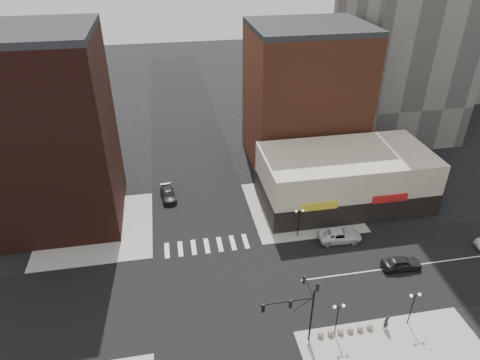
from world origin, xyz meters
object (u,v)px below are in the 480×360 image
object	(u,v)px
street_lamp_ne	(299,216)
dark_sedan_north	(168,194)
street_lamp_se_b	(414,301)
pedestrian	(386,322)
white_suv	(340,235)
dark_sedan_east	(402,263)
traffic_signal	(302,304)
street_lamp_se_a	(338,312)

from	to	relation	value
street_lamp_ne	dark_sedan_north	world-z (taller)	street_lamp_ne
street_lamp_se_b	street_lamp_ne	xyz separation A→B (m)	(-7.00, 16.00, 0.00)
pedestrian	street_lamp_se_b	bearing A→B (deg)	166.17
white_suv	street_lamp_se_b	bearing A→B (deg)	-168.55
dark_sedan_east	dark_sedan_north	bearing A→B (deg)	55.76
dark_sedan_east	dark_sedan_north	xyz separation A→B (m)	(-26.95, 20.46, -0.09)
street_lamp_se_b	street_lamp_ne	size ratio (longest dim) A/B	1.00
traffic_signal	street_lamp_ne	size ratio (longest dim) A/B	1.87
white_suv	dark_sedan_north	xyz separation A→B (m)	(-21.69, 14.07, -0.07)
traffic_signal	pedestrian	size ratio (longest dim) A/B	4.20
dark_sedan_east	pedestrian	distance (m)	10.11
white_suv	dark_sedan_north	bearing A→B (deg)	61.18
street_lamp_se_a	street_lamp_ne	world-z (taller)	same
traffic_signal	street_lamp_ne	distance (m)	16.62
street_lamp_se_a	dark_sedan_north	size ratio (longest dim) A/B	0.84
street_lamp_se_a	dark_sedan_north	bearing A→B (deg)	118.75
street_lamp_se_a	street_lamp_ne	xyz separation A→B (m)	(1.00, 16.00, 0.00)
dark_sedan_north	white_suv	bearing A→B (deg)	-39.68
white_suv	dark_sedan_east	bearing A→B (deg)	-136.41
dark_sedan_east	pedestrian	size ratio (longest dim) A/B	2.57
traffic_signal	street_lamp_se_b	size ratio (longest dim) A/B	1.87
pedestrian	dark_sedan_east	bearing A→B (deg)	-145.94
street_lamp_ne	pedestrian	xyz separation A→B (m)	(4.34, -16.23, -2.25)
street_lamp_se_a	dark_sedan_east	xyz separation A→B (m)	(11.43, 7.83, -2.48)
street_lamp_se_b	dark_sedan_north	size ratio (longest dim) A/B	0.84
street_lamp_se_b	dark_sedan_east	xyz separation A→B (m)	(3.43, 7.83, -2.48)
street_lamp_se_b	dark_sedan_east	size ratio (longest dim) A/B	0.87
street_lamp_se_b	white_suv	bearing A→B (deg)	97.31
traffic_signal	pedestrian	distance (m)	9.92
street_lamp_se_a	street_lamp_ne	bearing A→B (deg)	86.42
street_lamp_se_a	white_suv	size ratio (longest dim) A/B	0.74
dark_sedan_north	pedestrian	world-z (taller)	pedestrian
street_lamp_se_b	white_suv	distance (m)	14.56
dark_sedan_north	street_lamp_ne	bearing A→B (deg)	-43.37
dark_sedan_east	dark_sedan_north	world-z (taller)	dark_sedan_east
dark_sedan_east	pedestrian	world-z (taller)	pedestrian
traffic_signal	street_lamp_ne	world-z (taller)	traffic_signal
white_suv	pedestrian	world-z (taller)	pedestrian
street_lamp_ne	dark_sedan_north	distance (m)	20.75
street_lamp_se_a	pedestrian	bearing A→B (deg)	-2.51
street_lamp_se_b	pedestrian	bearing A→B (deg)	-174.97
street_lamp_se_a	street_lamp_se_b	world-z (taller)	same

